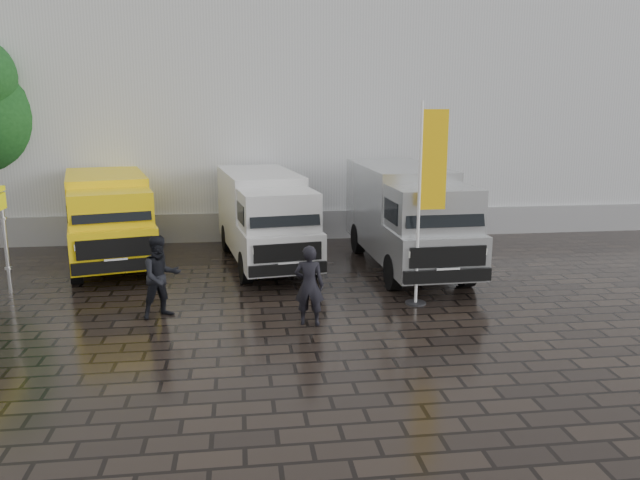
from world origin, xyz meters
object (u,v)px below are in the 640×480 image
at_px(person_front, 309,285).
at_px(wheelie_bin, 452,223).
at_px(person_tent, 161,277).
at_px(van_silver, 407,219).
at_px(van_yellow, 109,221).
at_px(van_white, 265,219).
at_px(flagpole, 427,194).

bearing_deg(person_front, wheelie_bin, -114.06).
height_order(person_front, person_tent, person_tent).
xyz_separation_m(van_silver, person_tent, (-6.58, -3.55, -0.52)).
bearing_deg(van_silver, van_yellow, 168.70).
bearing_deg(person_front, van_silver, -114.78).
relative_size(van_white, person_tent, 3.30).
height_order(flagpole, wheelie_bin, flagpole).
height_order(van_white, wheelie_bin, van_white).
xyz_separation_m(van_white, person_front, (0.71, -5.47, -0.45)).
height_order(van_white, person_tent, van_white).
distance_m(van_white, van_silver, 4.19).
bearing_deg(person_tent, van_silver, 0.12).
distance_m(van_yellow, van_silver, 8.76).
xyz_separation_m(van_yellow, person_tent, (2.06, -5.00, -0.39)).
xyz_separation_m(van_white, person_tent, (-2.51, -4.56, -0.40)).
bearing_deg(person_tent, van_white, 32.93).
relative_size(van_silver, flagpole, 1.40).
height_order(van_white, flagpole, flagpole).
bearing_deg(van_yellow, flagpole, -44.19).
bearing_deg(flagpole, person_front, -159.28).
relative_size(van_white, person_front, 3.49).
bearing_deg(van_white, person_tent, -127.02).
relative_size(person_front, person_tent, 0.94).
distance_m(person_front, person_tent, 3.35).
height_order(van_white, person_front, van_white).
bearing_deg(wheelie_bin, van_white, -160.06).
bearing_deg(person_front, van_yellow, -36.07).
bearing_deg(flagpole, wheelie_bin, 65.99).
relative_size(wheelie_bin, person_tent, 0.54).
relative_size(van_white, flagpole, 1.29).
relative_size(wheelie_bin, person_front, 0.57).
distance_m(van_silver, wheelie_bin, 4.86).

